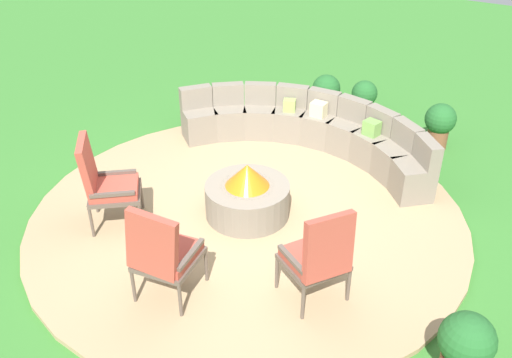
# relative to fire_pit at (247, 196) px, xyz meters

# --- Properties ---
(ground_plane) EXTENTS (24.00, 24.00, 0.00)m
(ground_plane) POSITION_rel_fire_pit_xyz_m (0.00, 0.00, -0.32)
(ground_plane) COLOR #387A2D
(patio_circle) EXTENTS (5.25, 5.25, 0.06)m
(patio_circle) POSITION_rel_fire_pit_xyz_m (0.00, 0.00, -0.29)
(patio_circle) COLOR tan
(patio_circle) RESTS_ON ground_plane
(fire_pit) EXTENTS (1.01, 1.01, 0.69)m
(fire_pit) POSITION_rel_fire_pit_xyz_m (0.00, 0.00, 0.00)
(fire_pit) COLOR gray
(fire_pit) RESTS_ON patio_circle
(curved_stone_bench) EXTENTS (3.85, 1.34, 0.78)m
(curved_stone_bench) POSITION_rel_fire_pit_xyz_m (-0.05, 1.81, 0.05)
(curved_stone_bench) COLOR gray
(curved_stone_bench) RESTS_ON patio_circle
(lounge_chair_front_left) EXTENTS (0.79, 0.79, 1.13)m
(lounge_chair_front_left) POSITION_rel_fire_pit_xyz_m (-1.30, -0.98, 0.30)
(lounge_chair_front_left) COLOR brown
(lounge_chair_front_left) RESTS_ON patio_circle
(lounge_chair_front_right) EXTENTS (0.64, 0.66, 1.11)m
(lounge_chair_front_right) POSITION_rel_fire_pit_xyz_m (0.06, -1.63, 0.30)
(lounge_chair_front_right) COLOR brown
(lounge_chair_front_right) RESTS_ON patio_circle
(lounge_chair_back_left) EXTENTS (0.75, 0.77, 1.08)m
(lounge_chair_back_left) POSITION_rel_fire_pit_xyz_m (1.35, -0.90, 0.29)
(lounge_chair_back_left) COLOR brown
(lounge_chair_back_left) RESTS_ON patio_circle
(potted_plant_0) EXTENTS (0.41, 0.41, 0.66)m
(potted_plant_0) POSITION_rel_fire_pit_xyz_m (0.15, 3.33, 0.05)
(potted_plant_0) COLOR #605B56
(potted_plant_0) RESTS_ON ground_plane
(potted_plant_1) EXTENTS (0.46, 0.46, 0.66)m
(potted_plant_1) POSITION_rel_fire_pit_xyz_m (-0.47, 3.23, 0.03)
(potted_plant_1) COLOR #605B56
(potted_plant_1) RESTS_ON ground_plane
(potted_plant_2) EXTENTS (0.47, 0.47, 0.73)m
(potted_plant_2) POSITION_rel_fire_pit_xyz_m (2.80, -1.12, 0.09)
(potted_plant_2) COLOR brown
(potted_plant_2) RESTS_ON ground_plane
(potted_plant_4) EXTENTS (0.45, 0.45, 0.70)m
(potted_plant_4) POSITION_rel_fire_pit_xyz_m (1.47, 2.97, 0.07)
(potted_plant_4) COLOR brown
(potted_plant_4) RESTS_ON ground_plane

